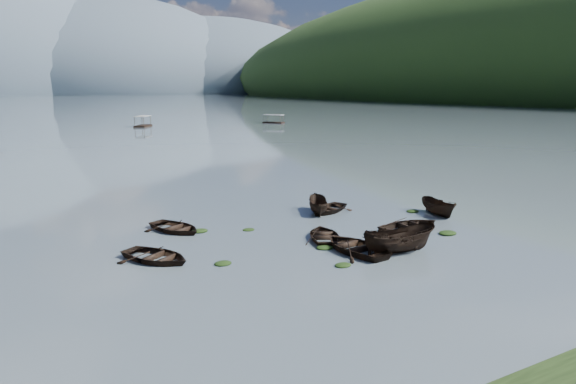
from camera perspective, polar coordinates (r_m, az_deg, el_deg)
ground_plane at (r=29.73m, az=11.44°, el=-7.85°), size 2400.00×2400.00×0.00m
haze_mtn_c at (r=934.73m, az=-19.70°, el=10.30°), size 520.00×520.00×260.00m
haze_mtn_d at (r=981.42m, az=-9.12°, el=10.85°), size 520.00×520.00×220.00m
rowboat_0 at (r=30.65m, az=-14.43°, el=-7.40°), size 5.05×5.48×0.93m
rowboat_1 at (r=33.93m, az=4.05°, el=-5.19°), size 4.36×4.92×0.84m
rowboat_2 at (r=31.81m, az=12.19°, el=-6.58°), size 5.10×2.51×1.89m
rowboat_3 at (r=31.60m, az=7.50°, el=-6.54°), size 3.94×5.21×1.02m
rowboat_4 at (r=36.79m, az=13.49°, el=-4.16°), size 4.89×3.53×1.00m
rowboat_5 at (r=41.72m, az=16.35°, el=-2.45°), size 2.16×4.10×1.50m
rowboat_6 at (r=36.45m, az=-12.40°, el=-4.25°), size 4.59×5.25×0.91m
rowboat_7 at (r=41.16m, az=4.40°, el=-2.19°), size 5.21×4.65×0.89m
rowboat_8 at (r=40.74m, az=3.33°, el=-2.32°), size 2.98×4.02×1.46m
weed_clump_0 at (r=29.35m, az=-7.23°, el=-7.97°), size 1.01×0.83×0.22m
weed_clump_1 at (r=29.01m, az=6.13°, el=-8.17°), size 0.98×0.78×0.21m
weed_clump_2 at (r=31.96m, az=4.12°, el=-6.26°), size 1.13×0.90×0.24m
weed_clump_3 at (r=33.32m, az=6.49°, el=-5.55°), size 0.88×0.74×0.20m
weed_clump_4 at (r=36.51m, az=17.32°, el=-4.49°), size 1.30×1.03×0.27m
weed_clump_5 at (r=35.93m, az=-9.80°, el=-4.38°), size 1.17×0.95×0.25m
weed_clump_6 at (r=35.92m, az=-4.41°, el=-4.25°), size 0.86×0.72×0.18m
weed_clump_7 at (r=42.16m, az=13.67°, el=-2.16°), size 1.05×0.84×0.23m
pontoon_centre at (r=135.52m, az=-15.81°, el=7.00°), size 5.86×7.23×2.58m
pontoon_right at (r=143.57m, az=-1.60°, el=7.66°), size 5.33×6.09×2.21m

